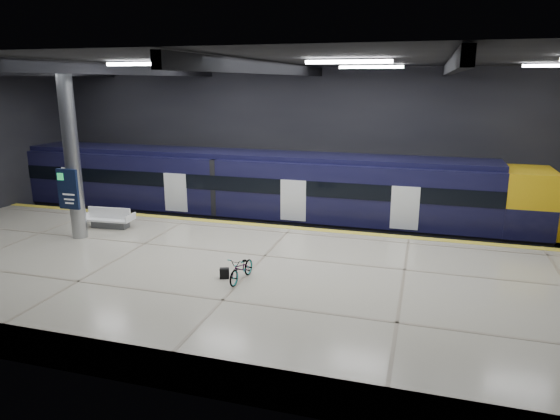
% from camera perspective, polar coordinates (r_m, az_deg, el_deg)
% --- Properties ---
extents(ground, '(30.00, 30.00, 0.00)m').
position_cam_1_polar(ground, '(19.70, -0.79, -7.30)').
color(ground, black).
rests_on(ground, ground).
extents(room_shell, '(30.10, 16.10, 8.05)m').
position_cam_1_polar(room_shell, '(18.36, -0.86, 9.51)').
color(room_shell, black).
rests_on(room_shell, ground).
extents(platform, '(30.00, 11.00, 1.10)m').
position_cam_1_polar(platform, '(17.30, -3.27, -8.55)').
color(platform, beige).
rests_on(platform, ground).
extents(safety_strip, '(30.00, 0.40, 0.01)m').
position_cam_1_polar(safety_strip, '(21.83, 1.33, -2.02)').
color(safety_strip, yellow).
rests_on(safety_strip, platform).
extents(rails, '(30.00, 1.52, 0.16)m').
position_cam_1_polar(rails, '(24.68, 2.99, -2.55)').
color(rails, gray).
rests_on(rails, ground).
extents(train, '(29.40, 2.84, 3.79)m').
position_cam_1_polar(train, '(24.55, -0.35, 2.15)').
color(train, black).
rests_on(train, ground).
extents(bench, '(2.10, 0.99, 0.90)m').
position_cam_1_polar(bench, '(23.01, -18.85, -1.14)').
color(bench, '#595B60').
rests_on(bench, platform).
extents(bicycle, '(0.70, 1.61, 0.82)m').
position_cam_1_polar(bicycle, '(16.10, -4.41, -6.67)').
color(bicycle, '#99999E').
rests_on(bicycle, platform).
extents(pannier_bag, '(0.34, 0.27, 0.35)m').
position_cam_1_polar(pannier_bag, '(16.40, -6.37, -7.21)').
color(pannier_bag, black).
rests_on(pannier_bag, platform).
extents(info_column, '(0.90, 0.78, 6.90)m').
position_cam_1_polar(info_column, '(21.41, -22.73, 5.73)').
color(info_column, '#9EA0A5').
rests_on(info_column, platform).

